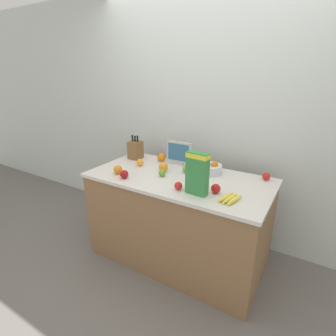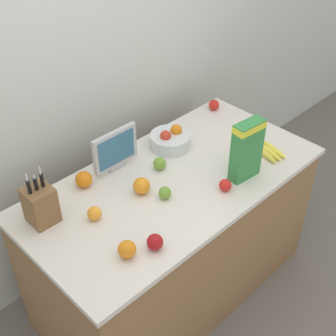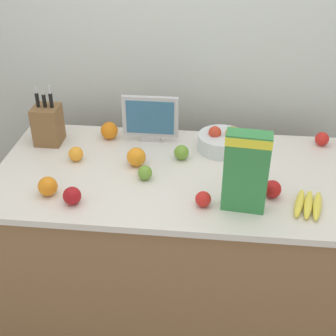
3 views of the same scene
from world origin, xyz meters
name	(u,v)px [view 3 (image 3 of 3)]	position (x,y,z in m)	size (l,w,h in m)	color
ground_plane	(175,307)	(0.00, 0.00, 0.00)	(14.00, 14.00, 0.00)	slate
wall_back	(188,37)	(0.00, 0.63, 1.30)	(9.00, 0.06, 2.60)	silver
counter	(176,246)	(0.00, 0.00, 0.44)	(1.63, 0.82, 0.87)	olive
knife_block	(48,124)	(-0.65, 0.22, 0.97)	(0.13, 0.13, 0.30)	brown
small_monitor	(150,118)	(-0.15, 0.28, 1.00)	(0.27, 0.03, 0.24)	#B7B7BC
cereal_box	(246,169)	(0.29, -0.24, 1.05)	(0.18, 0.09, 0.33)	#338442
fruit_bowl	(222,141)	(0.20, 0.23, 0.92)	(0.23, 0.23, 0.12)	silver
banana_bunch	(308,204)	(0.55, -0.21, 0.89)	(0.15, 0.21, 0.03)	yellow
apple_rear	(181,152)	(0.01, 0.12, 0.90)	(0.07, 0.07, 0.07)	#6B9E33
apple_near_bananas	(322,139)	(0.69, 0.32, 0.90)	(0.07, 0.07, 0.07)	red
apple_rightmost	(203,199)	(0.13, -0.24, 0.90)	(0.06, 0.06, 0.06)	red
apple_front	(72,196)	(-0.40, -0.28, 0.91)	(0.07, 0.07, 0.07)	#A31419
apple_by_knife_block	(272,189)	(0.41, -0.15, 0.91)	(0.07, 0.07, 0.07)	red
apple_middle	(145,173)	(-0.13, -0.07, 0.90)	(0.06, 0.06, 0.06)	#6B9E33
orange_front_right	(48,186)	(-0.51, -0.23, 0.91)	(0.08, 0.08, 0.08)	orange
orange_back_center	(136,157)	(-0.19, 0.04, 0.91)	(0.09, 0.09, 0.09)	orange
orange_near_bowl	(76,154)	(-0.47, 0.05, 0.90)	(0.07, 0.07, 0.07)	orange
orange_front_center	(109,131)	(-0.36, 0.28, 0.91)	(0.09, 0.09, 0.09)	orange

